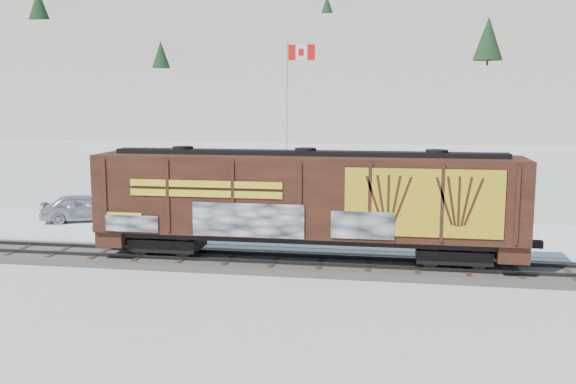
% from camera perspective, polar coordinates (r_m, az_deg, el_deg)
% --- Properties ---
extents(ground, '(500.00, 500.00, 0.00)m').
position_cam_1_polar(ground, '(28.42, -5.08, -6.38)').
color(ground, white).
rests_on(ground, ground).
extents(rail_track, '(50.00, 3.40, 0.43)m').
position_cam_1_polar(rail_track, '(28.38, -5.08, -6.10)').
color(rail_track, '#59544C').
rests_on(rail_track, ground).
extents(parking_strip, '(40.00, 8.00, 0.03)m').
position_cam_1_polar(parking_strip, '(35.53, -2.00, -3.34)').
color(parking_strip, white).
rests_on(parking_strip, ground).
extents(hillside, '(360.00, 110.00, 93.00)m').
position_cam_1_polar(hillside, '(166.66, 7.36, 10.76)').
color(hillside, white).
rests_on(hillside, ground).
extents(hopper_railcar, '(17.92, 3.06, 4.60)m').
position_cam_1_polar(hopper_railcar, '(27.16, 1.56, -0.60)').
color(hopper_railcar, black).
rests_on(hopper_railcar, rail_track).
extents(flagpole, '(2.30, 0.90, 10.83)m').
position_cam_1_polar(flagpole, '(42.42, 0.04, 3.95)').
color(flagpole, silver).
rests_on(flagpole, ground).
extents(car_silver, '(5.14, 3.68, 1.62)m').
position_cam_1_polar(car_silver, '(39.59, -17.77, -1.31)').
color(car_silver, '#B1B4B9').
rests_on(car_silver, parking_strip).
extents(car_white, '(4.41, 2.67, 1.37)m').
position_cam_1_polar(car_white, '(34.51, 3.77, -2.51)').
color(car_white, silver).
rests_on(car_white, parking_strip).
extents(car_dark, '(4.66, 2.98, 1.26)m').
position_cam_1_polar(car_dark, '(35.97, 0.26, -2.14)').
color(car_dark, black).
rests_on(car_dark, parking_strip).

